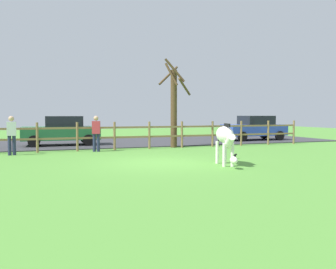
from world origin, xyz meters
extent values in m
plane|color=#549338|center=(0.00, 0.00, 0.00)|extent=(60.00, 60.00, 0.00)
cube|color=#38383D|center=(0.00, 9.30, 0.03)|extent=(28.00, 7.40, 0.05)
cylinder|color=olive|center=(-4.05, 5.00, 0.67)|extent=(0.11, 0.11, 1.35)
cylinder|color=olive|center=(-2.31, 5.00, 0.67)|extent=(0.11, 0.11, 1.35)
cylinder|color=olive|center=(-0.58, 5.00, 0.67)|extent=(0.11, 0.11, 1.35)
cylinder|color=olive|center=(1.16, 5.00, 0.67)|extent=(0.11, 0.11, 1.35)
cylinder|color=olive|center=(2.90, 5.00, 0.67)|extent=(0.11, 0.11, 1.35)
cylinder|color=olive|center=(4.64, 5.00, 0.67)|extent=(0.11, 0.11, 1.35)
cylinder|color=olive|center=(6.37, 5.00, 0.67)|extent=(0.11, 0.11, 1.35)
cylinder|color=olive|center=(8.11, 5.00, 0.67)|extent=(0.11, 0.11, 1.35)
cylinder|color=olive|center=(9.85, 5.00, 0.67)|extent=(0.11, 0.11, 1.35)
cube|color=olive|center=(-0.58, 5.00, 0.61)|extent=(20.85, 0.06, 0.09)
cube|color=olive|center=(-0.58, 5.00, 1.08)|extent=(20.85, 0.06, 0.09)
cylinder|color=#513A23|center=(2.60, 5.38, 1.99)|extent=(0.33, 0.33, 3.98)
cylinder|color=#513A23|center=(2.38, 5.16, 3.73)|extent=(0.59, 0.59, 1.16)
cylinder|color=#513A23|center=(2.49, 5.91, 3.74)|extent=(1.17, 0.34, 1.05)
cylinder|color=#513A23|center=(2.47, 4.92, 3.90)|extent=(1.03, 0.38, 1.19)
cylinder|color=#513A23|center=(3.00, 4.93, 3.10)|extent=(1.03, 0.93, 0.83)
ellipsoid|color=white|center=(1.88, -1.30, 1.03)|extent=(0.72, 1.31, 0.56)
cylinder|color=white|center=(1.94, -1.72, 0.39)|extent=(0.11, 0.11, 0.78)
cylinder|color=white|center=(1.66, -1.66, 0.39)|extent=(0.11, 0.11, 0.78)
cylinder|color=white|center=(2.09, -0.93, 0.39)|extent=(0.11, 0.11, 0.78)
cylinder|color=white|center=(1.82, -0.88, 0.39)|extent=(0.11, 0.11, 0.78)
cylinder|color=white|center=(1.77, -1.81, 0.84)|extent=(0.35, 0.62, 0.51)
ellipsoid|color=white|center=(1.69, -2.23, 0.28)|extent=(0.28, 0.47, 0.24)
cube|color=black|center=(1.83, -1.54, 1.35)|extent=(0.15, 0.56, 0.12)
cylinder|color=black|center=(2.01, -0.64, 0.88)|extent=(0.09, 0.20, 0.54)
cylinder|color=black|center=(3.03, 0.07, 0.03)|extent=(0.01, 0.01, 0.06)
cylinder|color=black|center=(3.03, 0.03, 0.03)|extent=(0.01, 0.01, 0.06)
ellipsoid|color=black|center=(3.03, 0.05, 0.12)|extent=(0.18, 0.10, 0.12)
sphere|color=black|center=(3.12, 0.05, 0.17)|extent=(0.07, 0.07, 0.07)
cube|color=#2D4CAD|center=(9.10, 7.92, 0.70)|extent=(4.02, 1.75, 0.70)
cube|color=black|center=(9.25, 7.92, 1.33)|extent=(1.92, 1.59, 0.56)
cylinder|color=black|center=(7.74, 7.09, 0.35)|extent=(0.60, 0.19, 0.60)
cylinder|color=black|center=(7.76, 8.79, 0.35)|extent=(0.60, 0.19, 0.60)
cylinder|color=black|center=(10.44, 7.05, 0.35)|extent=(0.60, 0.19, 0.60)
cylinder|color=black|center=(10.46, 8.75, 0.35)|extent=(0.60, 0.19, 0.60)
cube|color=#236B38|center=(-2.83, 8.09, 0.70)|extent=(4.06, 1.85, 0.70)
cube|color=black|center=(-2.68, 8.09, 1.33)|extent=(1.96, 1.63, 0.56)
cylinder|color=black|center=(-4.21, 7.29, 0.35)|extent=(0.61, 0.20, 0.60)
cylinder|color=black|center=(-4.14, 8.99, 0.35)|extent=(0.61, 0.20, 0.60)
cylinder|color=black|center=(-1.51, 7.19, 0.35)|extent=(0.61, 0.20, 0.60)
cylinder|color=black|center=(-1.45, 8.89, 0.35)|extent=(0.61, 0.20, 0.60)
cylinder|color=#232847|center=(-5.14, 4.30, 0.41)|extent=(0.14, 0.14, 0.82)
cylinder|color=#232847|center=(-4.96, 4.31, 0.41)|extent=(0.14, 0.14, 0.82)
cube|color=silver|center=(-5.05, 4.31, 1.11)|extent=(0.36, 0.22, 0.58)
sphere|color=tan|center=(-5.05, 4.31, 1.53)|extent=(0.22, 0.22, 0.22)
cylinder|color=#232847|center=(-1.60, 4.60, 0.41)|extent=(0.14, 0.14, 0.82)
cylinder|color=#232847|center=(-1.42, 4.55, 0.41)|extent=(0.14, 0.14, 0.82)
cube|color=#B7333D|center=(-1.51, 4.57, 1.11)|extent=(0.40, 0.30, 0.58)
sphere|color=tan|center=(-1.51, 4.57, 1.53)|extent=(0.22, 0.22, 0.22)
camera|label=1|loc=(-4.08, -12.07, 1.72)|focal=38.75mm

